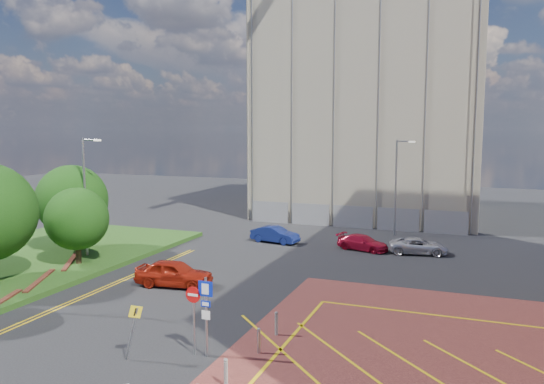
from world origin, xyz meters
The scene contains 14 objects.
ground centered at (0.00, 0.00, 0.00)m, with size 140.00×140.00×0.00m, color black.
tree_c centered at (-13.50, 10.00, 3.19)m, with size 4.00×4.00×4.90m.
tree_d centered at (-16.50, 13.00, 3.87)m, with size 5.00×5.00×6.08m.
lamp_left_far centered at (-14.42, 12.00, 4.66)m, with size 1.53×0.16×8.00m.
lamp_back centered at (4.08, 28.00, 4.36)m, with size 1.53×0.16×8.00m.
sign_cluster centered at (0.30, 0.98, 1.95)m, with size 1.17×0.12×3.20m.
warning_sign centered at (-1.91, -0.38, 1.43)m, with size 0.76×0.42×2.25m.
bollard_row centered at (2.30, -1.67, 0.47)m, with size 0.14×11.14×0.90m.
construction_building centered at (0.00, 40.00, 11.00)m, with size 21.20×19.20×22.00m, color gray.
construction_fence centered at (1.00, 30.00, 1.00)m, with size 21.60×0.06×2.00m, color gray.
car_red_left centered at (-5.65, 8.72, 0.75)m, with size 1.78×4.42×1.50m, color #9C1D0D.
car_blue_back centered at (-4.38, 21.66, 0.64)m, with size 1.35×3.88×1.28m, color navy.
car_red_back centered at (2.60, 21.51, 0.56)m, with size 1.57×3.86×1.12m, color #B60F2C.
car_silver_back centered at (6.55, 21.78, 0.57)m, with size 1.89×4.09×1.14m, color silver.
Camera 1 is at (9.98, -16.68, 8.89)m, focal length 35.00 mm.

